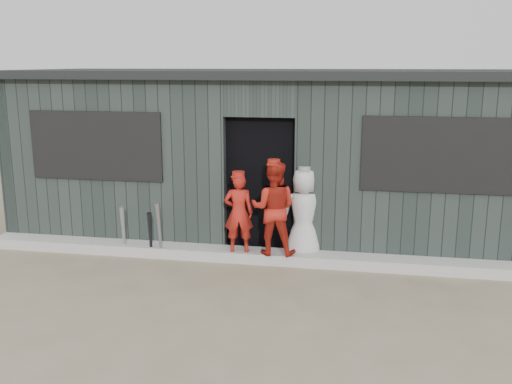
% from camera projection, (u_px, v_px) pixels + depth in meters
% --- Properties ---
extents(ground, '(80.00, 80.00, 0.00)m').
position_uv_depth(ground, '(227.00, 315.00, 6.30)').
color(ground, '#766851').
rests_on(ground, ground).
extents(curb, '(8.00, 0.36, 0.15)m').
position_uv_depth(curb, '(256.00, 256.00, 8.03)').
color(curb, '#A8A8A2').
rests_on(curb, ground).
extents(bat_left, '(0.12, 0.21, 0.74)m').
position_uv_depth(bat_left, '(123.00, 231.00, 8.20)').
color(bat_left, '#96969E').
rests_on(bat_left, ground).
extents(bat_mid, '(0.08, 0.20, 0.84)m').
position_uv_depth(bat_mid, '(159.00, 231.00, 8.01)').
color(bat_mid, gray).
rests_on(bat_mid, ground).
extents(bat_right, '(0.14, 0.24, 0.69)m').
position_uv_depth(bat_right, '(150.00, 235.00, 8.09)').
color(bat_right, black).
rests_on(bat_right, ground).
extents(player_red_left, '(0.44, 0.33, 1.11)m').
position_uv_depth(player_red_left, '(239.00, 213.00, 7.86)').
color(player_red_left, '#AB1E15').
rests_on(player_red_left, curb).
extents(player_red_right, '(0.63, 0.50, 1.30)m').
position_uv_depth(player_red_right, '(274.00, 208.00, 7.75)').
color(player_red_right, '#AE2115').
rests_on(player_red_right, curb).
extents(player_grey_back, '(0.71, 0.53, 1.32)m').
position_uv_depth(player_grey_back, '(304.00, 214.00, 7.98)').
color(player_grey_back, silver).
rests_on(player_grey_back, ground).
extents(dugout, '(8.30, 3.30, 2.62)m').
position_uv_depth(dugout, '(275.00, 153.00, 9.37)').
color(dugout, black).
rests_on(dugout, ground).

